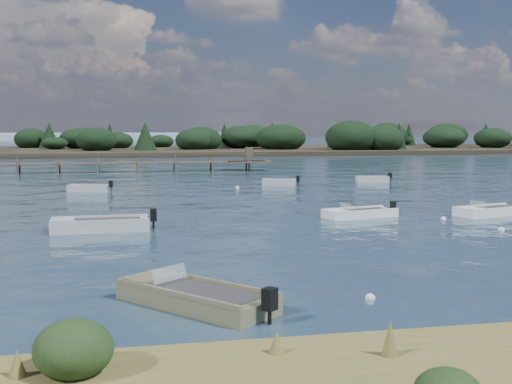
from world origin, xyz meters
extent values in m
plane|color=#182A39|center=(0.00, 60.00, 0.00)|extent=(400.00, 400.00, 0.00)
cube|color=#A0A5A7|center=(-13.04, 26.35, 0.10)|extent=(3.35, 1.96, 0.69)
cube|color=#A0A5A7|center=(-14.20, 26.62, 0.50)|extent=(1.00, 1.29, 0.14)
cube|color=#29282B|center=(-12.80, 26.29, 0.42)|extent=(2.31, 1.48, 0.12)
cube|color=#A0A5A7|center=(-13.18, 25.79, 0.50)|extent=(3.08, 0.84, 0.14)
cube|color=#A0A5A7|center=(-12.91, 26.91, 0.50)|extent=(3.08, 0.84, 0.14)
cube|color=black|center=(-11.31, 25.94, 0.62)|extent=(0.34, 0.39, 0.54)
cylinder|color=black|center=(-11.31, 25.94, 0.15)|extent=(0.12, 0.12, 0.54)
cube|color=silver|center=(2.99, 8.58, 0.09)|extent=(4.48, 2.52, 0.62)
cube|color=silver|center=(1.43, 8.21, 0.45)|extent=(1.32, 1.62, 0.12)
cube|color=#29282B|center=(3.32, 8.66, 0.38)|extent=(3.09, 1.90, 0.11)
cube|color=silver|center=(3.16, 7.86, 0.45)|extent=(4.14, 1.08, 0.12)
cube|color=silver|center=(2.82, 9.30, 0.45)|extent=(4.14, 1.08, 0.12)
cube|color=black|center=(5.24, 9.11, 0.56)|extent=(0.31, 0.35, 0.48)
cylinder|color=black|center=(5.24, 9.11, 0.13)|extent=(0.11, 0.11, 0.48)
cube|color=silver|center=(2.08, 8.36, 0.66)|extent=(0.40, 1.14, 0.37)
cube|color=silver|center=(10.66, 7.79, 0.10)|extent=(4.56, 2.72, 0.67)
cube|color=silver|center=(9.10, 7.35, 0.48)|extent=(1.38, 1.68, 0.13)
cube|color=#29282B|center=(10.99, 7.88, 0.41)|extent=(3.15, 2.04, 0.11)
cube|color=silver|center=(10.87, 7.07, 0.48)|extent=(4.15, 1.28, 0.13)
cube|color=silver|center=(10.46, 8.51, 0.48)|extent=(4.15, 1.28, 0.13)
cube|color=silver|center=(9.76, 7.53, 0.71)|extent=(0.46, 1.16, 0.40)
cube|color=#74704D|center=(-8.12, -7.70, 0.11)|extent=(4.56, 4.94, 0.75)
cube|color=#74704D|center=(-9.32, -6.27, 0.55)|extent=(2.01, 1.96, 0.15)
cube|color=#29282B|center=(-7.86, -8.01, 0.46)|extent=(3.27, 3.50, 0.13)
cube|color=#74704D|center=(-8.76, -8.25, 0.55)|extent=(3.26, 3.86, 0.15)
cube|color=#74704D|center=(-7.47, -7.16, 0.55)|extent=(3.26, 3.86, 0.15)
cube|color=black|center=(-6.38, -9.77, 0.67)|extent=(0.47, 0.46, 0.59)
cylinder|color=black|center=(-6.38, -9.77, 0.16)|extent=(0.15, 0.15, 0.59)
cube|color=silver|center=(-8.81, -6.87, 0.80)|extent=(1.11, 0.97, 0.45)
cube|color=#A0A5A7|center=(3.04, 28.71, 0.10)|extent=(3.11, 2.05, 0.68)
cube|color=#A0A5A7|center=(2.00, 29.07, 0.49)|extent=(1.00, 1.21, 0.14)
cube|color=#29282B|center=(3.26, 28.63, 0.41)|extent=(2.16, 1.52, 0.12)
cube|color=#A0A5A7|center=(2.87, 28.21, 0.49)|extent=(2.77, 1.06, 0.14)
cube|color=#A0A5A7|center=(3.21, 29.20, 0.49)|extent=(2.77, 1.06, 0.14)
cube|color=black|center=(4.61, 28.16, 0.61)|extent=(0.36, 0.40, 0.53)
cylinder|color=black|center=(4.61, 28.16, 0.14)|extent=(0.12, 0.12, 0.53)
cube|color=#A0A5A7|center=(-11.36, 6.65, 0.11)|extent=(4.79, 1.95, 0.79)
cube|color=#A0A5A7|center=(-13.16, 6.59, 0.58)|extent=(1.19, 1.66, 0.16)
cube|color=#29282B|center=(-10.98, 6.66, 0.49)|extent=(3.27, 1.54, 0.14)
cube|color=#A0A5A7|center=(-11.34, 5.81, 0.58)|extent=(4.74, 0.28, 0.16)
cube|color=#A0A5A7|center=(-11.39, 7.48, 0.58)|extent=(4.74, 0.28, 0.16)
cube|color=black|center=(-8.75, 6.73, 0.71)|extent=(0.33, 0.39, 0.62)
cylinder|color=black|center=(-8.75, 6.73, 0.17)|extent=(0.12, 0.12, 0.62)
cube|color=#A0A5A7|center=(12.22, 30.02, 0.10)|extent=(3.05, 1.52, 0.68)
cube|color=#A0A5A7|center=(11.12, 30.16, 0.50)|extent=(0.82, 1.13, 0.14)
cube|color=#29282B|center=(12.46, 29.99, 0.42)|extent=(2.09, 1.17, 0.12)
cube|color=#A0A5A7|center=(12.16, 29.50, 0.50)|extent=(2.92, 0.47, 0.14)
cube|color=#A0A5A7|center=(12.29, 30.55, 0.50)|extent=(2.92, 0.47, 0.14)
cube|color=black|center=(13.89, 29.82, 0.61)|extent=(0.31, 0.36, 0.54)
cylinder|color=black|center=(13.89, 29.82, 0.15)|extent=(0.11, 0.11, 0.54)
sphere|color=silver|center=(-2.86, -7.94, 0.00)|extent=(0.32, 0.32, 0.32)
sphere|color=silver|center=(8.33, 2.87, 0.00)|extent=(0.32, 0.32, 0.32)
sphere|color=silver|center=(-12.75, 6.80, 0.00)|extent=(0.32, 0.32, 0.32)
sphere|color=silver|center=(-0.94, 27.20, 0.00)|extent=(0.32, 0.32, 0.32)
sphere|color=silver|center=(7.27, 6.85, 0.00)|extent=(0.32, 0.32, 0.32)
cube|color=#483F35|center=(4.00, 48.00, 1.00)|extent=(5.00, 3.20, 0.18)
cube|color=#483F35|center=(4.00, 48.00, 1.90)|extent=(0.80, 0.80, 1.60)
cylinder|color=#483F35|center=(-21.73, 47.15, 0.40)|extent=(0.20, 0.20, 2.20)
cylinder|color=#483F35|center=(-21.73, 48.85, 0.40)|extent=(0.20, 0.20, 2.20)
cylinder|color=#483F35|center=(-17.47, 47.15, 0.40)|extent=(0.20, 0.20, 2.20)
cylinder|color=#483F35|center=(-17.47, 48.85, 0.40)|extent=(0.20, 0.20, 2.20)
cylinder|color=#483F35|center=(-13.20, 47.15, 0.40)|extent=(0.20, 0.20, 2.20)
cylinder|color=#483F35|center=(-13.20, 48.85, 0.40)|extent=(0.20, 0.20, 2.20)
cylinder|color=#483F35|center=(-8.93, 47.15, 0.40)|extent=(0.20, 0.20, 2.20)
cylinder|color=#483F35|center=(-8.93, 48.85, 0.40)|extent=(0.20, 0.20, 2.20)
cylinder|color=#483F35|center=(-4.67, 47.15, 0.40)|extent=(0.20, 0.20, 2.20)
cylinder|color=#483F35|center=(-4.67, 48.85, 0.40)|extent=(0.20, 0.20, 2.20)
cylinder|color=#483F35|center=(-0.40, 47.15, 0.40)|extent=(0.20, 0.20, 2.20)
cylinder|color=#483F35|center=(-0.40, 48.85, 0.40)|extent=(0.20, 0.20, 2.20)
cylinder|color=#483F35|center=(3.87, 47.15, 0.40)|extent=(0.20, 0.20, 2.20)
cylinder|color=#483F35|center=(3.87, 48.85, 0.40)|extent=(0.20, 0.20, 2.20)
cube|color=black|center=(25.00, 100.00, 0.00)|extent=(190.00, 40.00, 1.60)
ellipsoid|color=black|center=(25.00, 100.00, 2.80)|extent=(180.50, 36.00, 4.40)
camera|label=1|loc=(-9.97, -25.81, 5.20)|focal=45.00mm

